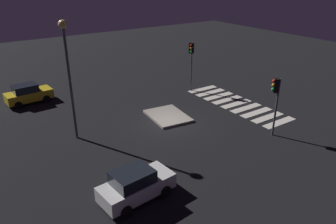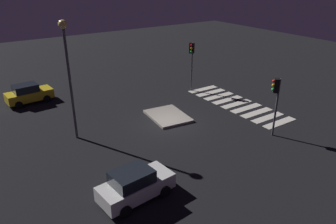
{
  "view_description": "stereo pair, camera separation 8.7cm",
  "coord_description": "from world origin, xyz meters",
  "px_view_note": "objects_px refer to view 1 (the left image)",
  "views": [
    {
      "loc": [
        -18.42,
        12.46,
        10.74
      ],
      "look_at": [
        0.0,
        0.0,
        1.0
      ],
      "focal_mm": 34.65,
      "sensor_mm": 36.0,
      "label": 1
    },
    {
      "loc": [
        -18.47,
        12.38,
        10.74
      ],
      "look_at": [
        0.0,
        0.0,
        1.0
      ],
      "focal_mm": 34.65,
      "sensor_mm": 36.0,
      "label": 2
    }
  ],
  "objects_px": {
    "traffic_light_east": "(191,55)",
    "street_lamp": "(67,62)",
    "traffic_light_south": "(276,93)",
    "car_white": "(136,185)",
    "car_yellow": "(28,94)",
    "traffic_island": "(168,116)"
  },
  "relations": [
    {
      "from": "traffic_island",
      "to": "car_yellow",
      "type": "height_order",
      "value": "car_yellow"
    },
    {
      "from": "car_yellow",
      "to": "traffic_light_east",
      "type": "bearing_deg",
      "value": -26.82
    },
    {
      "from": "traffic_island",
      "to": "car_yellow",
      "type": "relative_size",
      "value": 0.98
    },
    {
      "from": "traffic_light_south",
      "to": "car_yellow",
      "type": "bearing_deg",
      "value": -3.91
    },
    {
      "from": "traffic_island",
      "to": "traffic_light_south",
      "type": "xyz_separation_m",
      "value": [
        -6.6,
        -4.35,
        3.08
      ]
    },
    {
      "from": "car_white",
      "to": "car_yellow",
      "type": "height_order",
      "value": "car_white"
    },
    {
      "from": "traffic_light_east",
      "to": "street_lamp",
      "type": "height_order",
      "value": "street_lamp"
    },
    {
      "from": "traffic_island",
      "to": "car_yellow",
      "type": "xyz_separation_m",
      "value": [
        9.41,
        8.42,
        0.74
      ]
    },
    {
      "from": "car_yellow",
      "to": "traffic_light_east",
      "type": "relative_size",
      "value": 0.85
    },
    {
      "from": "car_white",
      "to": "car_yellow",
      "type": "relative_size",
      "value": 1.01
    },
    {
      "from": "traffic_island",
      "to": "traffic_light_east",
      "type": "distance_m",
      "value": 7.37
    },
    {
      "from": "street_lamp",
      "to": "traffic_light_south",
      "type": "bearing_deg",
      "value": -122.17
    },
    {
      "from": "traffic_island",
      "to": "street_lamp",
      "type": "xyz_separation_m",
      "value": [
        0.67,
        7.21,
        5.35
      ]
    },
    {
      "from": "traffic_light_east",
      "to": "street_lamp",
      "type": "xyz_separation_m",
      "value": [
        -3.18,
        12.47,
        1.9
      ]
    },
    {
      "from": "traffic_island",
      "to": "car_white",
      "type": "bearing_deg",
      "value": 136.92
    },
    {
      "from": "traffic_island",
      "to": "traffic_light_south",
      "type": "height_order",
      "value": "traffic_light_south"
    },
    {
      "from": "traffic_island",
      "to": "street_lamp",
      "type": "relative_size",
      "value": 0.49
    },
    {
      "from": "traffic_light_east",
      "to": "car_yellow",
      "type": "bearing_deg",
      "value": -61.73
    },
    {
      "from": "traffic_light_south",
      "to": "traffic_island",
      "type": "bearing_deg",
      "value": -9.09
    },
    {
      "from": "car_white",
      "to": "traffic_light_east",
      "type": "bearing_deg",
      "value": 37.1
    },
    {
      "from": "traffic_light_south",
      "to": "car_white",
      "type": "bearing_deg",
      "value": 51.79
    },
    {
      "from": "traffic_light_east",
      "to": "street_lamp",
      "type": "relative_size",
      "value": 0.58
    }
  ]
}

